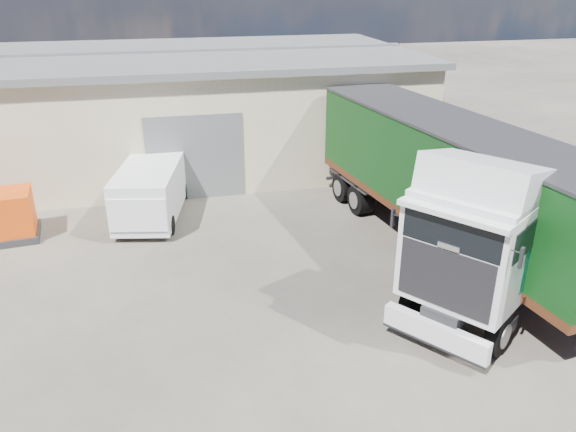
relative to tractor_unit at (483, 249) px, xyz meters
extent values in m
plane|color=#282521|center=(-4.87, 0.69, -2.06)|extent=(120.00, 120.00, 0.00)
cube|color=beige|center=(-10.87, 16.69, 0.44)|extent=(30.00, 12.00, 5.00)
cube|color=#535558|center=(-10.87, 16.69, 3.09)|extent=(30.60, 12.60, 0.30)
cube|color=#535558|center=(-6.87, 10.67, -0.26)|extent=(4.00, 0.08, 3.60)
cube|color=#535558|center=(-10.87, 16.69, 3.29)|extent=(30.60, 0.40, 0.15)
cube|color=maroon|center=(6.63, 6.69, -0.81)|extent=(0.35, 26.00, 2.50)
cylinder|color=black|center=(-1.08, -0.78, -1.48)|extent=(2.53, 2.88, 1.17)
cylinder|color=black|center=(2.04, 1.48, -1.48)|extent=(2.56, 2.92, 1.17)
cylinder|color=black|center=(3.29, 2.38, -1.48)|extent=(2.56, 2.92, 1.17)
cube|color=#2D2D30|center=(1.06, 0.77, -1.07)|extent=(6.46, 5.06, 0.33)
cube|color=white|center=(-1.92, -1.39, -1.46)|extent=(1.87, 2.43, 0.61)
cube|color=white|center=(-0.76, -0.55, 0.44)|extent=(3.66, 3.71, 2.70)
cube|color=black|center=(-1.79, -1.30, 0.03)|extent=(1.47, 2.00, 1.54)
cube|color=black|center=(-1.77, -1.28, 1.24)|extent=(1.50, 2.04, 0.83)
cube|color=white|center=(-0.59, -0.42, 2.17)|extent=(3.33, 3.46, 1.35)
cube|color=#0C553E|center=(-1.22, 0.82, 0.14)|extent=(0.68, 0.49, 1.21)
cube|color=#0C553E|center=(0.40, -1.41, 0.14)|extent=(0.68, 0.49, 1.21)
cylinder|color=#2D2D30|center=(2.22, 1.61, -0.84)|extent=(1.69, 1.69, 0.13)
cube|color=#2D2D30|center=(0.57, -0.49, -1.44)|extent=(0.38, 0.38, 1.24)
cube|color=#2D2D30|center=(2.58, -0.21, -1.44)|extent=(0.38, 0.38, 1.24)
cylinder|color=black|center=(0.36, 8.42, -1.47)|extent=(3.01, 1.58, 1.20)
cube|color=#2D2D30|center=(0.99, 3.89, -1.05)|extent=(2.74, 13.53, 0.39)
cube|color=#532913|center=(0.99, 3.89, -0.68)|extent=(4.64, 13.79, 0.27)
cube|color=black|center=(0.99, 3.89, 0.92)|extent=(4.64, 13.79, 2.93)
cube|color=#2D2D30|center=(0.99, 3.89, 2.41)|extent=(4.72, 13.87, 0.09)
cylinder|color=black|center=(-9.07, 7.45, -1.70)|extent=(2.24, 1.15, 0.73)
cylinder|color=black|center=(-8.36, 10.93, -1.70)|extent=(2.24, 1.15, 0.73)
cube|color=white|center=(-8.72, 9.19, -0.90)|extent=(3.10, 5.43, 1.89)
cube|color=white|center=(-9.14, 7.12, -0.95)|extent=(2.21, 1.39, 1.22)
cube|color=black|center=(-9.10, 7.34, -0.34)|extent=(1.92, 0.48, 0.67)
camera|label=1|loc=(-8.15, -11.94, 6.86)|focal=35.00mm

